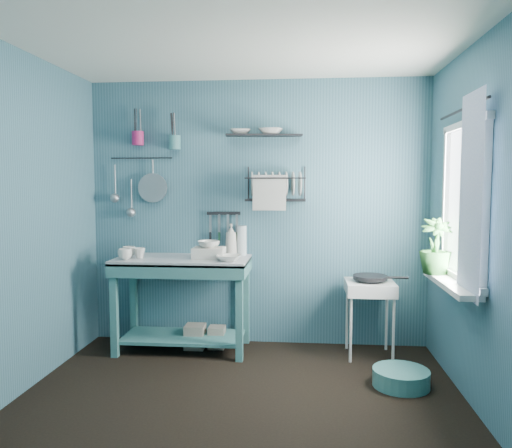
# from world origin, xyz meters

# --- Properties ---
(floor) EXTENTS (3.20, 3.20, 0.00)m
(floor) POSITION_xyz_m (0.00, 0.00, 0.00)
(floor) COLOR black
(floor) RESTS_ON ground
(ceiling) EXTENTS (3.20, 3.20, 0.00)m
(ceiling) POSITION_xyz_m (0.00, 0.00, 2.50)
(ceiling) COLOR silver
(ceiling) RESTS_ON ground
(wall_back) EXTENTS (3.20, 0.00, 3.20)m
(wall_back) POSITION_xyz_m (0.00, 1.50, 1.25)
(wall_back) COLOR #365F6F
(wall_back) RESTS_ON ground
(wall_front) EXTENTS (3.20, 0.00, 3.20)m
(wall_front) POSITION_xyz_m (0.00, -1.50, 1.25)
(wall_front) COLOR #365F6F
(wall_front) RESTS_ON ground
(wall_left) EXTENTS (0.00, 3.00, 3.00)m
(wall_left) POSITION_xyz_m (-1.60, 0.00, 1.25)
(wall_left) COLOR #365F6F
(wall_left) RESTS_ON ground
(wall_right) EXTENTS (0.00, 3.00, 3.00)m
(wall_right) POSITION_xyz_m (1.60, 0.00, 1.25)
(wall_right) COLOR #365F6F
(wall_right) RESTS_ON ground
(work_counter) EXTENTS (1.27, 0.74, 0.86)m
(work_counter) POSITION_xyz_m (-0.66, 1.20, 0.43)
(work_counter) COLOR #377574
(work_counter) RESTS_ON floor
(mug_left) EXTENTS (0.12, 0.12, 0.10)m
(mug_left) POSITION_xyz_m (-1.14, 1.04, 0.91)
(mug_left) COLOR silver
(mug_left) RESTS_ON work_counter
(mug_mid) EXTENTS (0.14, 0.14, 0.09)m
(mug_mid) POSITION_xyz_m (-1.04, 1.14, 0.90)
(mug_mid) COLOR silver
(mug_mid) RESTS_ON work_counter
(mug_right) EXTENTS (0.17, 0.17, 0.10)m
(mug_right) POSITION_xyz_m (-1.16, 1.20, 0.91)
(mug_right) COLOR silver
(mug_right) RESTS_ON work_counter
(wash_tub) EXTENTS (0.28, 0.22, 0.10)m
(wash_tub) POSITION_xyz_m (-0.41, 1.18, 0.91)
(wash_tub) COLOR beige
(wash_tub) RESTS_ON work_counter
(tub_bowl) EXTENTS (0.20, 0.19, 0.06)m
(tub_bowl) POSITION_xyz_m (-0.41, 1.18, 0.99)
(tub_bowl) COLOR silver
(tub_bowl) RESTS_ON wash_tub
(soap_bottle) EXTENTS (0.12, 0.12, 0.30)m
(soap_bottle) POSITION_xyz_m (-0.24, 1.40, 1.01)
(soap_bottle) COLOR beige
(soap_bottle) RESTS_ON work_counter
(water_bottle) EXTENTS (0.09, 0.09, 0.28)m
(water_bottle) POSITION_xyz_m (-0.14, 1.42, 1.00)
(water_bottle) COLOR silver
(water_bottle) RESTS_ON work_counter
(counter_bowl) EXTENTS (0.22, 0.22, 0.05)m
(counter_bowl) POSITION_xyz_m (-0.21, 1.05, 0.88)
(counter_bowl) COLOR silver
(counter_bowl) RESTS_ON work_counter
(hotplate_stand) EXTENTS (0.46, 0.46, 0.67)m
(hotplate_stand) POSITION_xyz_m (1.03, 1.19, 0.34)
(hotplate_stand) COLOR white
(hotplate_stand) RESTS_ON floor
(frying_pan) EXTENTS (0.30, 0.30, 0.03)m
(frying_pan) POSITION_xyz_m (1.03, 1.19, 0.71)
(frying_pan) COLOR black
(frying_pan) RESTS_ON hotplate_stand
(knife_strip) EXTENTS (0.32, 0.04, 0.03)m
(knife_strip) POSITION_xyz_m (-0.32, 1.47, 1.25)
(knife_strip) COLOR black
(knife_strip) RESTS_ON wall_back
(dish_rack) EXTENTS (0.58, 0.33, 0.32)m
(dish_rack) POSITION_xyz_m (0.18, 1.37, 1.53)
(dish_rack) COLOR black
(dish_rack) RESTS_ON wall_back
(upper_shelf) EXTENTS (0.72, 0.27, 0.02)m
(upper_shelf) POSITION_xyz_m (0.07, 1.40, 1.97)
(upper_shelf) COLOR black
(upper_shelf) RESTS_ON wall_back
(shelf_bowl_left) EXTENTS (0.22, 0.22, 0.05)m
(shelf_bowl_left) POSITION_xyz_m (-0.15, 1.40, 2.07)
(shelf_bowl_left) COLOR silver
(shelf_bowl_left) RESTS_ON upper_shelf
(shelf_bowl_right) EXTENTS (0.24, 0.24, 0.05)m
(shelf_bowl_right) POSITION_xyz_m (0.13, 1.40, 2.01)
(shelf_bowl_right) COLOR silver
(shelf_bowl_right) RESTS_ON upper_shelf
(utensil_cup_magenta) EXTENTS (0.11, 0.11, 0.13)m
(utensil_cup_magenta) POSITION_xyz_m (-1.13, 1.42, 1.96)
(utensil_cup_magenta) COLOR #A81F5C
(utensil_cup_magenta) RESTS_ON wall_back
(utensil_cup_teal) EXTENTS (0.11, 0.11, 0.13)m
(utensil_cup_teal) POSITION_xyz_m (-0.77, 1.42, 1.92)
(utensil_cup_teal) COLOR teal
(utensil_cup_teal) RESTS_ON wall_back
(colander) EXTENTS (0.28, 0.03, 0.28)m
(colander) POSITION_xyz_m (-1.00, 1.45, 1.49)
(colander) COLOR #94979B
(colander) RESTS_ON wall_back
(ladle_outer) EXTENTS (0.01, 0.01, 0.30)m
(ladle_outer) POSITION_xyz_m (-1.38, 1.46, 1.56)
(ladle_outer) COLOR #94979B
(ladle_outer) RESTS_ON wall_back
(ladle_inner) EXTENTS (0.01, 0.01, 0.30)m
(ladle_inner) POSITION_xyz_m (-1.22, 1.46, 1.42)
(ladle_inner) COLOR #94979B
(ladle_inner) RESTS_ON wall_back
(hook_rail) EXTENTS (0.60, 0.01, 0.01)m
(hook_rail) POSITION_xyz_m (-1.11, 1.47, 1.78)
(hook_rail) COLOR black
(hook_rail) RESTS_ON wall_back
(window_glass) EXTENTS (0.00, 1.10, 1.10)m
(window_glass) POSITION_xyz_m (1.59, 0.45, 1.40)
(window_glass) COLOR white
(window_glass) RESTS_ON wall_right
(windowsill) EXTENTS (0.16, 0.95, 0.04)m
(windowsill) POSITION_xyz_m (1.50, 0.45, 0.81)
(windowsill) COLOR white
(windowsill) RESTS_ON wall_right
(curtain) EXTENTS (0.00, 1.35, 1.35)m
(curtain) POSITION_xyz_m (1.52, 0.15, 1.45)
(curtain) COLOR white
(curtain) RESTS_ON wall_right
(curtain_rod) EXTENTS (0.02, 1.05, 0.02)m
(curtain_rod) POSITION_xyz_m (1.54, 0.45, 2.05)
(curtain_rod) COLOR black
(curtain_rod) RESTS_ON wall_right
(potted_plant) EXTENTS (0.25, 0.25, 0.43)m
(potted_plant) POSITION_xyz_m (1.46, 0.74, 1.05)
(potted_plant) COLOR #235924
(potted_plant) RESTS_ON windowsill
(storage_tin_large) EXTENTS (0.18, 0.18, 0.22)m
(storage_tin_large) POSITION_xyz_m (-0.56, 1.25, 0.11)
(storage_tin_large) COLOR gray
(storage_tin_large) RESTS_ON floor
(storage_tin_small) EXTENTS (0.15, 0.15, 0.20)m
(storage_tin_small) POSITION_xyz_m (-0.36, 1.28, 0.10)
(storage_tin_small) COLOR gray
(storage_tin_small) RESTS_ON floor
(floor_basin) EXTENTS (0.43, 0.43, 0.13)m
(floor_basin) POSITION_xyz_m (1.18, 0.53, 0.07)
(floor_basin) COLOR teal
(floor_basin) RESTS_ON floor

